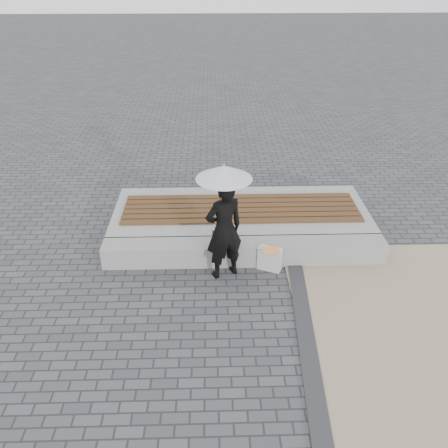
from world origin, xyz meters
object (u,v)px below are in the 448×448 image
Objects in this scene: handbag at (222,238)px; woman at (224,230)px; parasol at (224,172)px; canvas_tote at (270,259)px; seating_ledge at (245,251)px.

woman is at bearing -95.92° from handbag.
parasol reaches higher than canvas_tote.
seating_ledge is at bearing 172.50° from canvas_tote.
seating_ledge is 0.51m from handbag.
handbag is 0.81× the size of canvas_tote.
seating_ledge is at bearing -3.40° from handbag.
parasol is 3.27× the size of handbag.
seating_ledge is 14.60× the size of handbag.
parasol is at bearing -146.17° from canvas_tote.
woman is at bearing -146.17° from canvas_tote.
woman is 4.21× the size of canvas_tote.
parasol is at bearing -134.07° from seating_ledge.
handbag reaches higher than canvas_tote.
parasol is (-0.00, 0.00, 1.02)m from woman.
handbag is (-0.40, -0.04, 0.32)m from seating_ledge.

